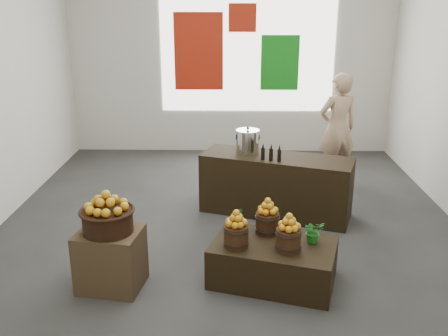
{
  "coord_description": "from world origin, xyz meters",
  "views": [
    {
      "loc": [
        0.05,
        -5.9,
        2.79
      ],
      "look_at": [
        -0.06,
        -0.4,
        0.94
      ],
      "focal_mm": 40.0,
      "sensor_mm": 36.0,
      "label": 1
    }
  ],
  "objects_px": {
    "counter": "(276,185)",
    "shopper": "(337,129)",
    "crate": "(111,259)",
    "stock_pot_left": "(248,142)",
    "wicker_basket": "(108,221)",
    "display_table": "(273,262)"
  },
  "relations": [
    {
      "from": "counter",
      "to": "shopper",
      "type": "xyz_separation_m",
      "value": [
        1.05,
        1.3,
        0.47
      ]
    },
    {
      "from": "counter",
      "to": "stock_pot_left",
      "type": "xyz_separation_m",
      "value": [
        -0.39,
        0.13,
        0.56
      ]
    },
    {
      "from": "wicker_basket",
      "to": "display_table",
      "type": "relative_size",
      "value": 0.4
    },
    {
      "from": "crate",
      "to": "display_table",
      "type": "relative_size",
      "value": 0.5
    },
    {
      "from": "crate",
      "to": "counter",
      "type": "height_order",
      "value": "counter"
    },
    {
      "from": "crate",
      "to": "wicker_basket",
      "type": "height_order",
      "value": "wicker_basket"
    },
    {
      "from": "crate",
      "to": "wicker_basket",
      "type": "relative_size",
      "value": 1.25
    },
    {
      "from": "wicker_basket",
      "to": "shopper",
      "type": "bearing_deg",
      "value": 48.06
    },
    {
      "from": "crate",
      "to": "shopper",
      "type": "relative_size",
      "value": 0.35
    },
    {
      "from": "counter",
      "to": "stock_pot_left",
      "type": "height_order",
      "value": "stock_pot_left"
    },
    {
      "from": "display_table",
      "to": "crate",
      "type": "bearing_deg",
      "value": -159.02
    },
    {
      "from": "stock_pot_left",
      "to": "wicker_basket",
      "type": "bearing_deg",
      "value": -125.11
    },
    {
      "from": "counter",
      "to": "stock_pot_left",
      "type": "distance_m",
      "value": 0.7
    },
    {
      "from": "display_table",
      "to": "stock_pot_left",
      "type": "bearing_deg",
      "value": 113.14
    },
    {
      "from": "wicker_basket",
      "to": "shopper",
      "type": "xyz_separation_m",
      "value": [
        2.87,
        3.19,
        0.15
      ]
    },
    {
      "from": "crate",
      "to": "stock_pot_left",
      "type": "relative_size",
      "value": 2.0
    },
    {
      "from": "crate",
      "to": "stock_pot_left",
      "type": "height_order",
      "value": "stock_pot_left"
    },
    {
      "from": "wicker_basket",
      "to": "display_table",
      "type": "bearing_deg",
      "value": 4.7
    },
    {
      "from": "counter",
      "to": "shopper",
      "type": "relative_size",
      "value": 1.14
    },
    {
      "from": "shopper",
      "to": "stock_pot_left",
      "type": "bearing_deg",
      "value": 21.15
    },
    {
      "from": "wicker_basket",
      "to": "counter",
      "type": "distance_m",
      "value": 2.64
    },
    {
      "from": "shopper",
      "to": "display_table",
      "type": "bearing_deg",
      "value": 50.58
    }
  ]
}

